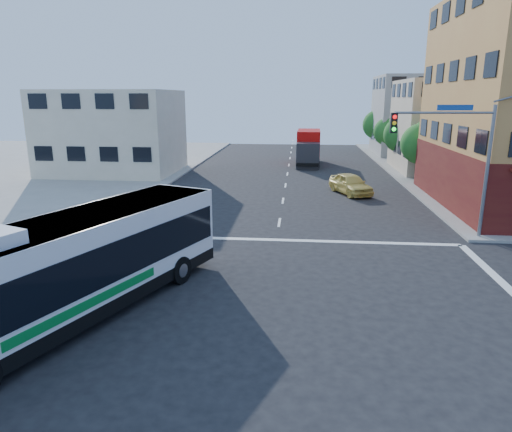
{
  "coord_description": "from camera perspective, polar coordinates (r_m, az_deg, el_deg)",
  "views": [
    {
      "loc": [
        1.08,
        -13.6,
        7.38
      ],
      "look_at": [
        -0.71,
        5.43,
        2.36
      ],
      "focal_mm": 32.0,
      "sensor_mm": 36.0,
      "label": 1
    }
  ],
  "objects": [
    {
      "name": "ground",
      "position": [
        15.51,
        0.75,
        -13.7
      ],
      "size": [
        120.0,
        120.0,
        0.0
      ],
      "primitive_type": "plane",
      "color": "black",
      "rests_on": "ground"
    },
    {
      "name": "building_east_near",
      "position": [
        50.25,
        24.21,
        10.15
      ],
      "size": [
        12.06,
        10.06,
        9.0
      ],
      "color": "#C7B398",
      "rests_on": "ground"
    },
    {
      "name": "building_east_far",
      "position": [
        63.65,
        20.27,
        11.67
      ],
      "size": [
        12.06,
        10.06,
        10.0
      ],
      "color": "gray",
      "rests_on": "ground"
    },
    {
      "name": "building_west",
      "position": [
        47.31,
        -17.41,
        9.95
      ],
      "size": [
        12.06,
        10.06,
        8.0
      ],
      "color": "beige",
      "rests_on": "ground"
    },
    {
      "name": "signal_mast_ne",
      "position": [
        25.62,
        23.78,
        8.1
      ],
      "size": [
        7.91,
        1.13,
        8.07
      ],
      "color": "slate",
      "rests_on": "ground"
    },
    {
      "name": "street_tree_a",
      "position": [
        43.08,
        20.14,
        8.76
      ],
      "size": [
        3.6,
        3.6,
        5.53
      ],
      "color": "#392714",
      "rests_on": "ground"
    },
    {
      "name": "street_tree_b",
      "position": [
        50.83,
        17.92,
        9.9
      ],
      "size": [
        3.8,
        3.8,
        5.79
      ],
      "color": "#392714",
      "rests_on": "ground"
    },
    {
      "name": "street_tree_c",
      "position": [
        58.67,
        16.26,
        10.29
      ],
      "size": [
        3.4,
        3.4,
        5.29
      ],
      "color": "#392714",
      "rests_on": "ground"
    },
    {
      "name": "street_tree_d",
      "position": [
        66.51,
        15.02,
        11.19
      ],
      "size": [
        4.0,
        4.0,
        6.03
      ],
      "color": "#392714",
      "rests_on": "ground"
    },
    {
      "name": "transit_bus",
      "position": [
        16.41,
        -22.19,
        -5.96
      ],
      "size": [
        7.46,
        13.2,
        3.88
      ],
      "rotation": [
        0.0,
        0.0,
        -0.38
      ],
      "color": "black",
      "rests_on": "ground"
    },
    {
      "name": "box_truck",
      "position": [
        51.62,
        6.57,
        8.41
      ],
      "size": [
        2.7,
        8.37,
        3.74
      ],
      "rotation": [
        0.0,
        0.0,
        -0.03
      ],
      "color": "#26262B",
      "rests_on": "ground"
    },
    {
      "name": "parked_car",
      "position": [
        36.37,
        11.74,
        3.96
      ],
      "size": [
        3.48,
        5.06,
        1.6
      ],
      "primitive_type": "imported",
      "rotation": [
        0.0,
        0.0,
        0.38
      ],
      "color": "#E2C658",
      "rests_on": "ground"
    }
  ]
}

